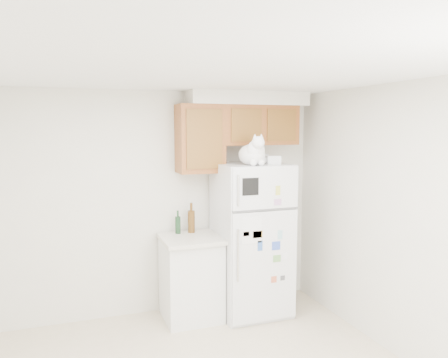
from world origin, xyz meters
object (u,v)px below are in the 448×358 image
storage_box_back (259,159)px  bottle_amber (191,218)px  refrigerator (251,239)px  bottle_green (178,222)px  base_counter (191,277)px  storage_box_front (273,160)px  cat (253,153)px

storage_box_back → bottle_amber: storage_box_back is taller
refrigerator → bottle_amber: 0.72m
bottle_green → base_counter: bearing=-62.5°
storage_box_front → bottle_green: size_ratio=0.58×
cat → bottle_amber: (-0.57, 0.42, -0.74)m
storage_box_back → base_counter: bearing=155.0°
base_counter → storage_box_front: (0.89, -0.18, 1.28)m
base_counter → refrigerator: bearing=-6.1°
base_counter → storage_box_back: storage_box_back is taller
bottle_green → bottle_amber: size_ratio=0.77×
bottle_amber → bottle_green: bearing=177.1°
bottle_amber → storage_box_back: bearing=-13.6°
refrigerator → cat: size_ratio=3.53×
storage_box_back → bottle_amber: bearing=141.8°
storage_box_back → refrigerator: bearing=-173.9°
storage_box_back → bottle_amber: (-0.75, 0.18, -0.66)m
storage_box_front → bottle_amber: size_ratio=0.44×
refrigerator → storage_box_front: size_ratio=11.33×
cat → refrigerator: bearing=70.4°
storage_box_back → bottle_green: 1.16m
storage_box_front → storage_box_back: bearing=127.6°
storage_box_back → bottle_amber: 1.01m
refrigerator → bottle_amber: (-0.63, 0.25, 0.24)m
refrigerator → storage_box_back: storage_box_back is taller
base_counter → bottle_amber: bearing=71.4°
refrigerator → bottle_amber: size_ratio=5.01×
base_counter → cat: (0.63, -0.25, 1.36)m
cat → base_counter: bearing=158.3°
storage_box_back → storage_box_front: size_ratio=1.20×
storage_box_front → bottle_green: bearing=170.7°
storage_box_back → storage_box_front: 0.20m
base_counter → storage_box_back: size_ratio=5.11×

